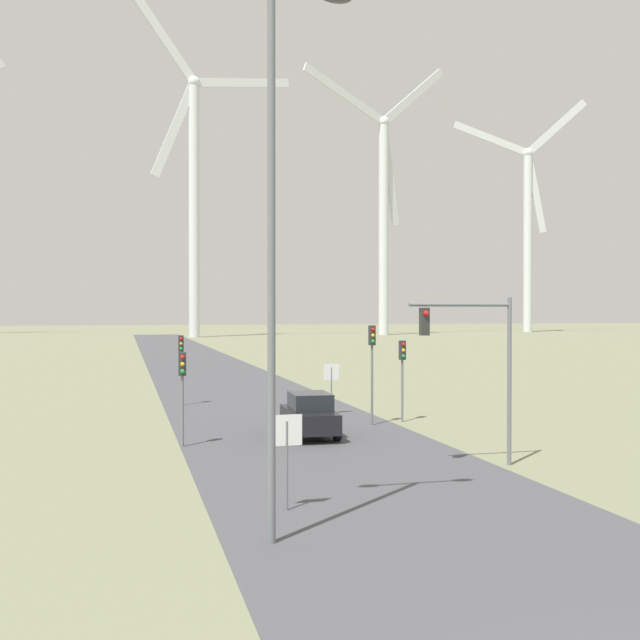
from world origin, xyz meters
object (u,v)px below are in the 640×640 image
(traffic_light_post_mid_right, at_px, (372,352))
(car_approaching, at_px, (309,415))
(wind_turbine_right, at_px, (384,202))
(traffic_light_post_near_right, at_px, (402,362))
(wind_turbine_far_right, at_px, (528,221))
(stop_sign_far, at_px, (331,379))
(traffic_light_post_mid_left, at_px, (181,354))
(traffic_light_post_near_left, at_px, (182,377))
(wind_turbine_center, at_px, (194,181))
(traffic_light_mast_overhead, at_px, (475,348))
(streetlamp, at_px, (271,203))
(stop_sign_near, at_px, (287,443))

(traffic_light_post_mid_right, distance_m, car_approaching, 4.90)
(car_approaching, relative_size, wind_turbine_right, 0.07)
(traffic_light_post_near_right, distance_m, wind_turbine_far_right, 168.10)
(stop_sign_far, xyz_separation_m, wind_turbine_far_right, (90.99, 137.20, 26.97))
(traffic_light_post_mid_left, bearing_deg, wind_turbine_right, 65.52)
(traffic_light_post_near_left, relative_size, wind_turbine_far_right, 0.06)
(traffic_light_post_near_right, height_order, wind_turbine_center, wind_turbine_center)
(traffic_light_post_mid_left, relative_size, traffic_light_mast_overhead, 0.69)
(wind_turbine_far_right, bearing_deg, stop_sign_far, -123.55)
(streetlamp, xyz_separation_m, car_approaching, (4.21, 13.49, -6.62))
(stop_sign_near, height_order, traffic_light_post_near_right, traffic_light_post_near_right)
(streetlamp, relative_size, traffic_light_post_near_left, 3.41)
(traffic_light_post_near_left, height_order, wind_turbine_center, wind_turbine_center)
(car_approaching, bearing_deg, streetlamp, -107.33)
(traffic_light_post_near_left, xyz_separation_m, traffic_light_mast_overhead, (9.08, -6.25, 1.31))
(traffic_light_post_mid_right, bearing_deg, traffic_light_post_near_left, -159.08)
(stop_sign_near, relative_size, wind_turbine_far_right, 0.04)
(stop_sign_far, relative_size, wind_turbine_far_right, 0.04)
(wind_turbine_center, bearing_deg, traffic_light_mast_overhead, -91.21)
(stop_sign_near, distance_m, traffic_light_post_near_left, 10.19)
(traffic_light_post_near_right, distance_m, traffic_light_mast_overhead, 10.32)
(traffic_light_post_near_left, height_order, car_approaching, traffic_light_post_near_left)
(traffic_light_post_mid_left, bearing_deg, traffic_light_post_mid_right, -50.30)
(streetlamp, xyz_separation_m, stop_sign_far, (6.91, 19.83, -5.76))
(traffic_light_post_near_left, xyz_separation_m, traffic_light_post_mid_left, (0.88, 12.82, 0.18))
(traffic_light_post_mid_right, relative_size, traffic_light_mast_overhead, 0.81)
(traffic_light_post_near_left, xyz_separation_m, wind_turbine_far_right, (98.92, 144.46, 26.09))
(traffic_light_post_near_right, bearing_deg, traffic_light_post_mid_right, -161.35)
(stop_sign_near, height_order, wind_turbine_center, wind_turbine_center)
(stop_sign_near, relative_size, traffic_light_mast_overhead, 0.44)
(stop_sign_far, xyz_separation_m, traffic_light_post_mid_left, (-7.04, 5.56, 1.05))
(car_approaching, bearing_deg, traffic_light_mast_overhead, -61.71)
(traffic_light_mast_overhead, height_order, wind_turbine_far_right, wind_turbine_far_right)
(streetlamp, bearing_deg, wind_turbine_right, 69.50)
(streetlamp, height_order, traffic_light_post_mid_right, streetlamp)
(wind_turbine_far_right, bearing_deg, traffic_light_post_mid_left, -126.67)
(traffic_light_post_mid_left, relative_size, wind_turbine_far_right, 0.06)
(car_approaching, height_order, wind_turbine_right, wind_turbine_right)
(traffic_light_post_near_left, distance_m, wind_turbine_center, 130.24)
(traffic_light_post_mid_left, bearing_deg, stop_sign_far, -38.29)
(wind_turbine_right, bearing_deg, traffic_light_mast_overhead, -108.39)
(streetlamp, distance_m, wind_turbine_center, 141.45)
(traffic_light_post_mid_left, distance_m, wind_turbine_right, 132.90)
(wind_turbine_center, bearing_deg, car_approaching, -93.04)
(traffic_light_mast_overhead, bearing_deg, streetlamp, -141.94)
(traffic_light_post_mid_right, bearing_deg, streetlamp, -115.94)
(traffic_light_mast_overhead, relative_size, wind_turbine_center, 0.08)
(traffic_light_post_mid_left, bearing_deg, streetlamp, -89.72)
(wind_turbine_center, bearing_deg, stop_sign_far, -91.90)
(streetlamp, distance_m, traffic_light_mast_overhead, 10.85)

